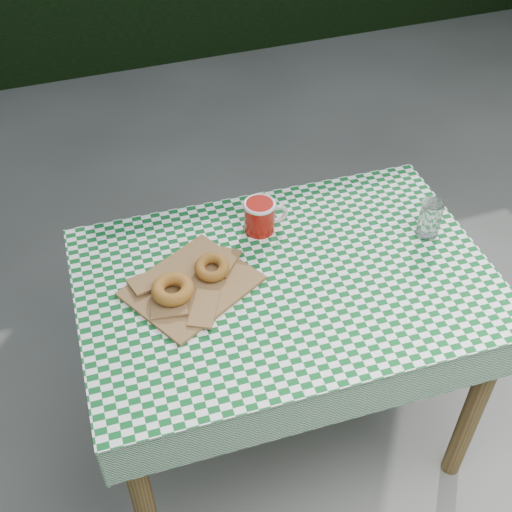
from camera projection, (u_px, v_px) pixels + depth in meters
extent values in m
plane|color=#4C4D48|center=(306.00, 438.00, 2.29)|extent=(60.00, 60.00, 0.00)
cube|color=brown|center=(283.00, 362.00, 2.07)|extent=(1.15, 0.79, 0.75)
cube|color=#0C501F|center=(287.00, 278.00, 1.81)|extent=(1.17, 0.81, 0.01)
cube|color=#8B5D3C|center=(192.00, 285.00, 1.77)|extent=(0.41, 0.38, 0.02)
torus|color=#A37121|center=(173.00, 289.00, 1.72)|extent=(0.14, 0.14, 0.04)
torus|color=brown|center=(212.00, 267.00, 1.79)|extent=(0.13, 0.13, 0.03)
cylinder|color=silver|center=(430.00, 219.00, 1.90)|extent=(0.08, 0.08, 0.12)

